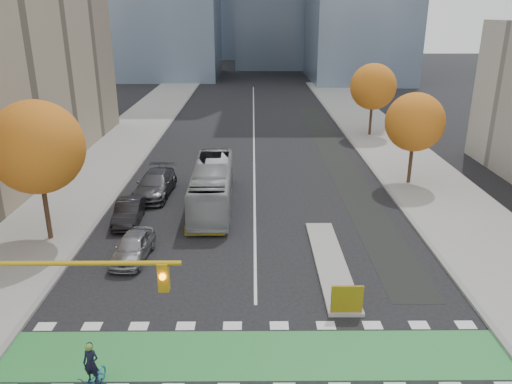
{
  "coord_description": "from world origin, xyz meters",
  "views": [
    {
      "loc": [
        -0.11,
        -14.68,
        12.65
      ],
      "look_at": [
        0.06,
        11.92,
        3.0
      ],
      "focal_mm": 35.0,
      "sensor_mm": 36.0,
      "label": 1
    }
  ],
  "objects_px": {
    "tree_east_near": "(415,122)",
    "tree_east_far": "(373,87)",
    "parked_car_a": "(133,247)",
    "parked_car_b": "(129,212)",
    "traffic_signal_west": "(13,293)",
    "parked_car_c": "(155,184)",
    "cyclist": "(93,376)",
    "bus": "(212,186)",
    "hazard_board": "(347,299)",
    "tree_west": "(37,147)"
  },
  "relations": [
    {
      "from": "bus",
      "to": "parked_car_a",
      "type": "height_order",
      "value": "bus"
    },
    {
      "from": "cyclist",
      "to": "tree_east_near",
      "type": "bearing_deg",
      "value": 62.76
    },
    {
      "from": "traffic_signal_west",
      "to": "parked_car_a",
      "type": "xyz_separation_m",
      "value": [
        1.33,
        10.12,
        -3.32
      ]
    },
    {
      "from": "tree_east_near",
      "to": "parked_car_b",
      "type": "relative_size",
      "value": 1.62
    },
    {
      "from": "cyclist",
      "to": "parked_car_b",
      "type": "bearing_deg",
      "value": 109.52
    },
    {
      "from": "tree_east_near",
      "to": "tree_west",
      "type": "bearing_deg",
      "value": -157.38
    },
    {
      "from": "tree_east_near",
      "to": "tree_east_far",
      "type": "distance_m",
      "value": 16.01
    },
    {
      "from": "parked_car_b",
      "to": "bus",
      "type": "bearing_deg",
      "value": 25.55
    },
    {
      "from": "bus",
      "to": "parked_car_a",
      "type": "distance_m",
      "value": 8.66
    },
    {
      "from": "parked_car_b",
      "to": "parked_car_a",
      "type": "bearing_deg",
      "value": -77.58
    },
    {
      "from": "tree_east_far",
      "to": "traffic_signal_west",
      "type": "xyz_separation_m",
      "value": [
        -20.43,
        -38.51,
        -1.21
      ]
    },
    {
      "from": "parked_car_a",
      "to": "parked_car_b",
      "type": "relative_size",
      "value": 0.96
    },
    {
      "from": "parked_car_b",
      "to": "hazard_board",
      "type": "bearing_deg",
      "value": -44.06
    },
    {
      "from": "tree_east_near",
      "to": "cyclist",
      "type": "relative_size",
      "value": 3.49
    },
    {
      "from": "tree_west",
      "to": "bus",
      "type": "height_order",
      "value": "tree_west"
    },
    {
      "from": "cyclist",
      "to": "traffic_signal_west",
      "type": "bearing_deg",
      "value": -168.74
    },
    {
      "from": "traffic_signal_west",
      "to": "tree_west",
      "type": "bearing_deg",
      "value": 108.02
    },
    {
      "from": "traffic_signal_west",
      "to": "parked_car_a",
      "type": "relative_size",
      "value": 2.05
    },
    {
      "from": "traffic_signal_west",
      "to": "bus",
      "type": "xyz_separation_m",
      "value": [
        5.04,
        17.9,
        -2.55
      ]
    },
    {
      "from": "cyclist",
      "to": "hazard_board",
      "type": "bearing_deg",
      "value": 36.79
    },
    {
      "from": "cyclist",
      "to": "parked_car_b",
      "type": "relative_size",
      "value": 0.46
    },
    {
      "from": "hazard_board",
      "to": "parked_car_a",
      "type": "xyz_separation_m",
      "value": [
        -10.6,
        5.41,
        -0.09
      ]
    },
    {
      "from": "hazard_board",
      "to": "parked_car_a",
      "type": "height_order",
      "value": "hazard_board"
    },
    {
      "from": "bus",
      "to": "cyclist",
      "type": "bearing_deg",
      "value": -99.79
    },
    {
      "from": "hazard_board",
      "to": "traffic_signal_west",
      "type": "height_order",
      "value": "traffic_signal_west"
    },
    {
      "from": "hazard_board",
      "to": "parked_car_c",
      "type": "distance_m",
      "value": 19.06
    },
    {
      "from": "hazard_board",
      "to": "tree_east_far",
      "type": "xyz_separation_m",
      "value": [
        8.5,
        33.8,
        4.44
      ]
    },
    {
      "from": "hazard_board",
      "to": "parked_car_b",
      "type": "distance_m",
      "value": 15.88
    },
    {
      "from": "traffic_signal_west",
      "to": "cyclist",
      "type": "bearing_deg",
      "value": 0.29
    },
    {
      "from": "tree_west",
      "to": "traffic_signal_west",
      "type": "bearing_deg",
      "value": -71.98
    },
    {
      "from": "hazard_board",
      "to": "cyclist",
      "type": "xyz_separation_m",
      "value": [
        -9.71,
        -4.7,
        -0.12
      ]
    },
    {
      "from": "hazard_board",
      "to": "parked_car_b",
      "type": "bearing_deg",
      "value": 139.02
    },
    {
      "from": "traffic_signal_west",
      "to": "parked_car_b",
      "type": "xyz_separation_m",
      "value": [
        -0.06,
        15.12,
        -3.32
      ]
    },
    {
      "from": "tree_east_near",
      "to": "parked_car_c",
      "type": "bearing_deg",
      "value": -172.91
    },
    {
      "from": "tree_east_far",
      "to": "traffic_signal_west",
      "type": "distance_m",
      "value": 43.61
    },
    {
      "from": "parked_car_a",
      "to": "parked_car_b",
      "type": "height_order",
      "value": "parked_car_b"
    },
    {
      "from": "bus",
      "to": "parked_car_c",
      "type": "bearing_deg",
      "value": 152.07
    },
    {
      "from": "tree_east_near",
      "to": "parked_car_a",
      "type": "height_order",
      "value": "tree_east_near"
    },
    {
      "from": "parked_car_a",
      "to": "tree_east_far",
      "type": "bearing_deg",
      "value": 60.69
    },
    {
      "from": "hazard_board",
      "to": "tree_west",
      "type": "xyz_separation_m",
      "value": [
        -16.0,
        7.8,
        4.82
      ]
    },
    {
      "from": "hazard_board",
      "to": "parked_car_b",
      "type": "relative_size",
      "value": 0.32
    },
    {
      "from": "bus",
      "to": "parked_car_b",
      "type": "xyz_separation_m",
      "value": [
        -5.09,
        -2.78,
        -0.77
      ]
    },
    {
      "from": "tree_east_far",
      "to": "parked_car_b",
      "type": "bearing_deg",
      "value": -131.21
    },
    {
      "from": "hazard_board",
      "to": "tree_west",
      "type": "bearing_deg",
      "value": 154.01
    },
    {
      "from": "tree_east_near",
      "to": "parked_car_a",
      "type": "xyz_separation_m",
      "value": [
        -18.6,
        -12.39,
        -4.15
      ]
    },
    {
      "from": "tree_east_near",
      "to": "bus",
      "type": "xyz_separation_m",
      "value": [
        -14.89,
        -4.61,
        -3.38
      ]
    },
    {
      "from": "hazard_board",
      "to": "tree_east_near",
      "type": "relative_size",
      "value": 0.2
    },
    {
      "from": "tree_east_near",
      "to": "tree_east_far",
      "type": "bearing_deg",
      "value": 88.21
    },
    {
      "from": "traffic_signal_west",
      "to": "parked_car_c",
      "type": "xyz_separation_m",
      "value": [
        0.71,
        20.12,
        -3.19
      ]
    },
    {
      "from": "tree_east_near",
      "to": "parked_car_b",
      "type": "xyz_separation_m",
      "value": [
        -19.99,
        -7.39,
        -4.15
      ]
    }
  ]
}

